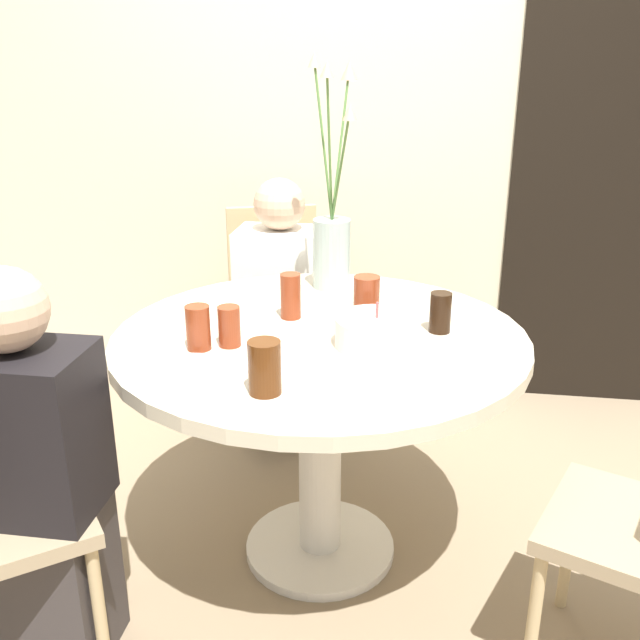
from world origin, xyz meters
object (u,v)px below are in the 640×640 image
at_px(person_woman, 282,319).
at_px(person_boy, 34,488).
at_px(birthday_cake, 377,332).
at_px(flower_vase, 332,233).
at_px(side_plate, 187,371).
at_px(drink_glass_5, 229,326).
at_px(drink_glass_1, 198,328).
at_px(drink_glass_4, 265,367).
at_px(chair_near_front, 276,303).
at_px(drink_glass_2, 440,312).
at_px(drink_glass_3, 291,296).
at_px(drink_glass_0, 366,298).

height_order(person_woman, person_boy, same).
height_order(birthday_cake, flower_vase, flower_vase).
bearing_deg(birthday_cake, side_plate, -151.20).
bearing_deg(drink_glass_5, drink_glass_1, -155.25).
bearing_deg(flower_vase, drink_glass_4, -93.16).
bearing_deg(chair_near_front, drink_glass_2, -71.67).
height_order(flower_vase, drink_glass_4, flower_vase).
bearing_deg(flower_vase, drink_glass_3, -104.19).
bearing_deg(drink_glass_2, drink_glass_4, -131.51).
bearing_deg(person_boy, drink_glass_4, 10.30).
distance_m(chair_near_front, drink_glass_1, 1.13).
xyz_separation_m(drink_glass_0, drink_glass_3, (-0.23, -0.02, 0.00)).
relative_size(chair_near_front, drink_glass_1, 7.44).
bearing_deg(drink_glass_3, drink_glass_1, -125.77).
relative_size(birthday_cake, drink_glass_5, 2.03).
relative_size(side_plate, drink_glass_4, 1.64).
bearing_deg(drink_glass_1, drink_glass_2, 19.40).
bearing_deg(drink_glass_1, flower_vase, 64.92).
distance_m(side_plate, drink_glass_1, 0.17).
distance_m(side_plate, drink_glass_5, 0.21).
distance_m(chair_near_front, drink_glass_2, 1.13).
bearing_deg(person_boy, person_woman, 73.88).
relative_size(birthday_cake, side_plate, 1.07).
relative_size(drink_glass_1, drink_glass_4, 0.94).
distance_m(flower_vase, drink_glass_2, 0.54).
xyz_separation_m(chair_near_front, drink_glass_0, (0.45, -0.79, 0.31)).
bearing_deg(drink_glass_1, person_woman, 87.91).
relative_size(drink_glass_2, drink_glass_3, 0.85).
relative_size(birthday_cake, person_woman, 0.21).
relative_size(drink_glass_4, person_boy, 0.12).
distance_m(chair_near_front, flower_vase, 0.71).
relative_size(chair_near_front, person_boy, 0.85).
relative_size(side_plate, person_boy, 0.20).
height_order(drink_glass_1, drink_glass_3, drink_glass_3).
bearing_deg(chair_near_front, birthday_cake, -83.04).
bearing_deg(drink_glass_5, drink_glass_3, 62.96).
xyz_separation_m(side_plate, drink_glass_4, (0.22, -0.08, 0.06)).
xyz_separation_m(drink_glass_2, drink_glass_3, (-0.45, 0.05, 0.01)).
bearing_deg(drink_glass_2, side_plate, -148.52).
xyz_separation_m(person_woman, person_boy, (-0.37, -1.28, 0.00)).
height_order(chair_near_front, drink_glass_1, chair_near_front).
bearing_deg(drink_glass_0, person_boy, -140.03).
bearing_deg(flower_vase, side_plate, -109.21).
bearing_deg(drink_glass_1, side_plate, -83.69).
relative_size(birthday_cake, drink_glass_0, 1.71).
bearing_deg(drink_glass_2, drink_glass_3, 173.51).
xyz_separation_m(chair_near_front, drink_glass_4, (0.26, -1.32, 0.31)).
distance_m(drink_glass_2, person_boy, 1.18).
bearing_deg(chair_near_front, flower_vase, -77.23).
bearing_deg(drink_glass_4, person_boy, -169.70).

